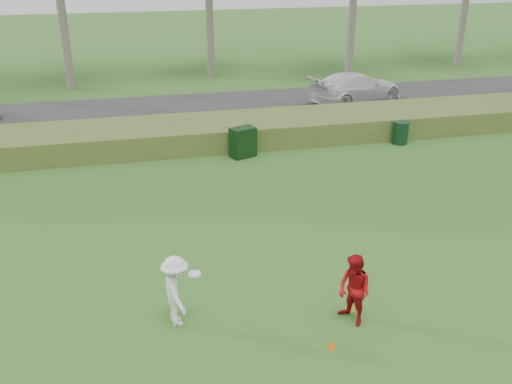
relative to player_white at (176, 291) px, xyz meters
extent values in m
plane|color=#2B5F1F|center=(2.49, -0.58, -0.78)|extent=(120.00, 120.00, 0.00)
cube|color=#4B6126|center=(2.49, 11.42, -0.33)|extent=(80.00, 3.00, 0.90)
cube|color=#2D2D2D|center=(2.49, 16.42, -0.75)|extent=(80.00, 6.00, 0.06)
imported|color=white|center=(0.00, 0.00, 0.00)|extent=(0.72, 1.09, 1.57)
cylinder|color=white|center=(0.40, 0.00, 0.35)|extent=(0.27, 0.27, 0.03)
imported|color=#A30E12|center=(3.60, -0.82, 0.00)|extent=(0.85, 0.94, 1.58)
cone|color=orange|center=(2.88, -1.52, -0.69)|extent=(0.18, 0.18, 0.20)
cone|color=yellow|center=(3.72, -0.42, -0.66)|extent=(0.22, 0.22, 0.25)
cube|color=black|center=(3.44, 9.62, -0.22)|extent=(1.05, 0.86, 1.13)
cylinder|color=black|center=(9.83, 9.68, -0.34)|extent=(0.69, 0.69, 0.90)
imported|color=silver|center=(10.48, 15.96, 0.00)|extent=(5.36, 3.51, 1.44)
camera|label=1|loc=(-0.64, -10.06, 6.61)|focal=40.00mm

